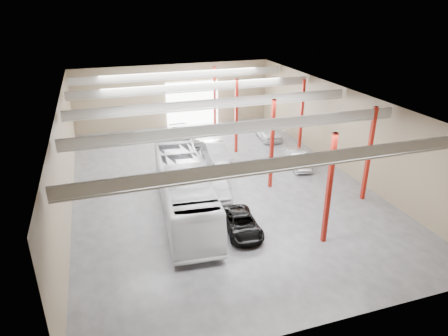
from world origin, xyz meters
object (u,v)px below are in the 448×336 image
car_row_a (219,186)px  car_row_b (215,152)px  black_sedan (241,224)px  car_row_c (184,137)px  car_right_far (268,131)px  coach_bus (184,189)px  car_right_near (298,159)px

car_row_a → car_row_b: size_ratio=0.90×
black_sedan → car_row_c: 17.19m
car_right_far → car_row_c: bearing=177.9°
coach_bus → car_right_far: bearing=51.8°
car_row_a → car_right_near: (8.25, 3.19, -0.07)m
coach_bus → car_right_far: (11.80, 12.61, -0.98)m
coach_bus → car_row_b: 9.73m
black_sedan → car_row_c: size_ratio=0.84×
car_row_a → car_right_far: bearing=67.2°
coach_bus → car_right_near: size_ratio=3.01×
car_row_b → car_row_c: 5.46m
car_right_near → car_row_b: bearing=163.1°
black_sedan → car_row_a: bearing=92.0°
car_right_near → coach_bus: bearing=-144.9°
car_row_c → car_right_far: (8.72, -1.03, 0.06)m
car_row_c → car_right_far: bearing=-10.1°
car_row_c → car_right_near: car_row_c is taller
car_row_c → car_right_far: car_right_far is taller
coach_bus → black_sedan: size_ratio=2.93×
black_sedan → car_right_far: bearing=64.9°
black_sedan → car_right_far: (8.95, 16.16, 0.20)m
coach_bus → car_row_b: coach_bus is taller
black_sedan → car_row_c: (0.22, 17.18, 0.14)m
black_sedan → car_right_far: car_right_far is taller
coach_bus → black_sedan: (2.85, -3.54, -1.18)m
black_sedan → car_row_c: bearing=93.2°
black_sedan → car_row_b: (1.89, 11.98, 0.22)m
coach_bus → car_row_a: 3.60m
car_right_near → black_sedan: bearing=-123.2°
coach_bus → car_right_near: (11.28, 4.85, -1.09)m
car_row_a → car_row_b: bearing=91.7°
car_row_b → coach_bus: bearing=-117.7°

